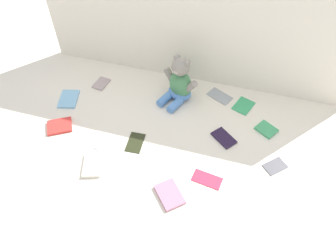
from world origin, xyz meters
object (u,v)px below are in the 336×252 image
object	(u,v)px
book_case_3	(207,179)
book_case_6	(135,142)
book_case_4	(224,138)
book_case_8	(60,126)
book_case_10	(69,99)
teddy_bear	(180,84)
book_case_5	(243,105)
book_case_11	(266,129)
book_case_7	(170,195)
book_case_12	(109,145)
book_case_9	(93,165)
book_case_1	(275,166)
book_case_0	(220,96)
book_case_2	(101,84)

from	to	relation	value
book_case_3	book_case_6	world-z (taller)	same
book_case_4	book_case_6	xyz separation A→B (m)	(-0.41, -0.14, -0.00)
book_case_8	book_case_10	bearing A→B (deg)	163.42
teddy_bear	book_case_8	bearing A→B (deg)	-121.06
book_case_5	book_case_8	size ratio (longest dim) A/B	0.96
teddy_bear	book_case_11	world-z (taller)	teddy_bear
book_case_7	book_case_11	bearing A→B (deg)	-168.63
book_case_6	book_case_8	distance (m)	0.40
book_case_8	book_case_10	world-z (taller)	book_case_8
book_case_3	book_case_7	xyz separation A→B (m)	(-0.14, -0.12, 0.00)
book_case_4	book_case_12	xyz separation A→B (m)	(-0.52, -0.20, -0.00)
book_case_8	book_case_5	bearing A→B (deg)	84.40
book_case_11	book_case_12	bearing A→B (deg)	-34.53
book_case_9	book_case_12	size ratio (longest dim) A/B	1.09
teddy_bear	book_case_11	bearing A→B (deg)	9.86
book_case_11	book_case_10	bearing A→B (deg)	-53.51
book_case_10	book_case_4	bearing A→B (deg)	-16.80
book_case_7	book_case_4	bearing A→B (deg)	-156.20
book_case_10	book_case_11	bearing A→B (deg)	-10.21
book_case_1	book_case_5	distance (m)	0.40
book_case_0	book_case_11	size ratio (longest dim) A/B	1.37
book_case_7	book_case_3	bearing A→B (deg)	179.78
book_case_6	book_case_8	xyz separation A→B (m)	(-0.40, -0.01, 0.00)
book_case_0	book_case_5	world-z (taller)	same
teddy_bear	book_case_1	distance (m)	0.63
book_case_6	book_case_11	distance (m)	0.65
book_case_4	book_case_5	distance (m)	0.26
book_case_2	book_case_10	distance (m)	0.20
book_case_10	book_case_11	xyz separation A→B (m)	(1.05, 0.08, -0.00)
book_case_12	book_case_3	bearing A→B (deg)	-159.83
book_case_4	book_case_8	world-z (taller)	book_case_8
book_case_5	book_case_9	bearing A→B (deg)	63.27
teddy_bear	book_case_4	size ratio (longest dim) A/B	2.19
book_case_3	book_case_9	world-z (taller)	book_case_9
teddy_bear	book_case_9	distance (m)	0.61
book_case_4	book_case_12	bearing A→B (deg)	-30.86
book_case_3	book_case_12	size ratio (longest dim) A/B	1.08
book_case_3	book_case_8	world-z (taller)	book_case_8
teddy_bear	book_case_10	world-z (taller)	teddy_bear
book_case_11	book_case_12	world-z (taller)	book_case_11
book_case_4	book_case_12	world-z (taller)	book_case_4
book_case_1	book_case_10	xyz separation A→B (m)	(-1.11, 0.13, 0.00)
book_case_5	book_case_8	world-z (taller)	book_case_8
teddy_bear	book_case_12	xyz separation A→B (m)	(-0.24, -0.42, -0.09)
book_case_0	book_case_11	bearing A→B (deg)	83.44
book_case_4	book_case_8	size ratio (longest dim) A/B	0.99
teddy_bear	book_case_7	bearing A→B (deg)	-56.04
book_case_12	book_case_11	bearing A→B (deg)	-130.18
book_case_2	book_case_10	size ratio (longest dim) A/B	0.74
teddy_bear	book_case_3	world-z (taller)	teddy_bear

